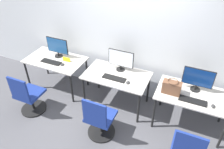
% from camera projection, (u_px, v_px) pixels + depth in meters
% --- Properties ---
extents(ground_plane, '(20.00, 20.00, 0.00)m').
position_uv_depth(ground_plane, '(109.00, 115.00, 4.17)').
color(ground_plane, '#4C4C51').
extents(wall_back, '(12.00, 0.05, 2.80)m').
position_uv_depth(wall_back, '(127.00, 30.00, 3.98)').
color(wall_back, silver).
rests_on(wall_back, ground_plane).
extents(desk_left, '(1.20, 0.71, 0.70)m').
position_uv_depth(desk_left, '(56.00, 62.00, 4.52)').
color(desk_left, '#BCB7AD').
rests_on(desk_left, ground_plane).
extents(monitor_left, '(0.49, 0.17, 0.41)m').
position_uv_depth(monitor_left, '(57.00, 47.00, 4.45)').
color(monitor_left, black).
rests_on(monitor_left, desk_left).
extents(keyboard_left, '(0.43, 0.14, 0.02)m').
position_uv_depth(keyboard_left, '(51.00, 62.00, 4.38)').
color(keyboard_left, black).
rests_on(keyboard_left, desk_left).
extents(mouse_left, '(0.06, 0.09, 0.03)m').
position_uv_depth(mouse_left, '(62.00, 65.00, 4.29)').
color(mouse_left, '#333333').
rests_on(mouse_left, desk_left).
extents(office_chair_left, '(0.48, 0.48, 0.87)m').
position_uv_depth(office_chair_left, '(28.00, 97.00, 4.05)').
color(office_chair_left, black).
rests_on(office_chair_left, ground_plane).
extents(desk_center, '(1.20, 0.71, 0.70)m').
position_uv_depth(desk_center, '(117.00, 78.00, 4.07)').
color(desk_center, '#BCB7AD').
rests_on(desk_center, ground_plane).
extents(monitor_center, '(0.49, 0.17, 0.41)m').
position_uv_depth(monitor_center, '(121.00, 60.00, 4.04)').
color(monitor_center, black).
rests_on(monitor_center, desk_center).
extents(keyboard_center, '(0.43, 0.14, 0.02)m').
position_uv_depth(keyboard_center, '(114.00, 78.00, 3.93)').
color(keyboard_center, black).
rests_on(keyboard_center, desk_center).
extents(mouse_center, '(0.06, 0.09, 0.03)m').
position_uv_depth(mouse_center, '(128.00, 82.00, 3.82)').
color(mouse_center, '#333333').
rests_on(mouse_center, desk_center).
extents(office_chair_center, '(0.48, 0.48, 0.87)m').
position_uv_depth(office_chair_center, '(99.00, 120.00, 3.59)').
color(office_chair_center, black).
rests_on(office_chair_center, ground_plane).
extents(desk_right, '(1.20, 0.71, 0.70)m').
position_uv_depth(desk_right, '(193.00, 98.00, 3.62)').
color(desk_right, '#BCB7AD').
rests_on(desk_right, ground_plane).
extents(monitor_right, '(0.49, 0.17, 0.41)m').
position_uv_depth(monitor_right, '(198.00, 79.00, 3.55)').
color(monitor_right, black).
rests_on(monitor_right, desk_right).
extents(keyboard_right, '(0.43, 0.14, 0.02)m').
position_uv_depth(keyboard_right, '(193.00, 101.00, 3.44)').
color(keyboard_right, black).
rests_on(keyboard_right, desk_right).
extents(mouse_right, '(0.06, 0.09, 0.03)m').
position_uv_depth(mouse_right, '(213.00, 106.00, 3.33)').
color(mouse_right, '#333333').
rests_on(mouse_right, desk_right).
extents(handbag, '(0.30, 0.18, 0.25)m').
position_uv_depth(handbag, '(172.00, 87.00, 3.55)').
color(handbag, brown).
rests_on(handbag, desk_right).
extents(placard_left, '(0.16, 0.03, 0.08)m').
position_uv_depth(placard_left, '(67.00, 59.00, 4.39)').
color(placard_left, yellow).
rests_on(placard_left, desk_left).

